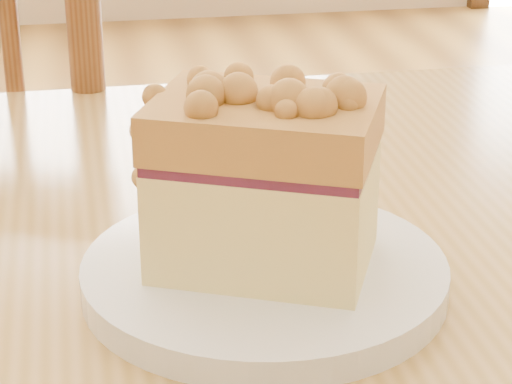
% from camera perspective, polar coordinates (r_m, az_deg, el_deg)
% --- Properties ---
extents(cafe_chair_main, '(0.53, 0.53, 0.92)m').
position_cam_1_polar(cafe_chair_main, '(1.34, -13.83, -3.72)').
color(cafe_chair_main, brown).
rests_on(cafe_chair_main, ground).
extents(plate, '(0.23, 0.23, 0.02)m').
position_cam_1_polar(plate, '(0.64, 0.48, -4.81)').
color(plate, white).
rests_on(plate, cafe_table_main).
extents(cake_slice, '(0.16, 0.14, 0.12)m').
position_cam_1_polar(cake_slice, '(0.61, 0.40, 1.07)').
color(cake_slice, '#FFEB90').
rests_on(cake_slice, plate).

